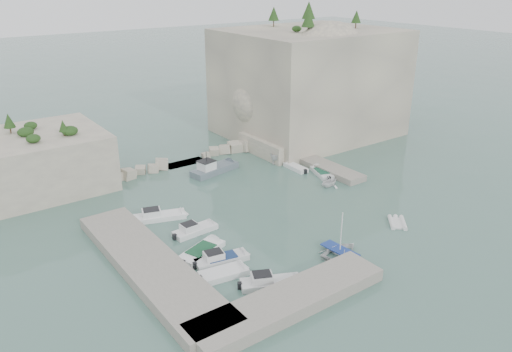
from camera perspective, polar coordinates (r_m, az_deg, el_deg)
ground at (r=55.89m, az=3.62°, el=-4.73°), size 400.00×400.00×0.00m
cliff_east at (r=84.00m, az=6.02°, el=10.55°), size 26.00×22.00×17.00m
cliff_terrace at (r=75.92m, az=2.64°, el=3.72°), size 8.00×10.00×2.50m
outcrop_west at (r=67.93m, az=-23.74°, el=1.56°), size 16.00×14.00×7.00m
quay_west at (r=47.13m, az=-12.02°, el=-9.98°), size 5.00×24.00×1.10m
quay_south at (r=41.91m, az=3.88°, el=-13.99°), size 18.00×4.00×1.10m
ledge_east at (r=70.82m, az=6.97°, el=1.46°), size 3.00×16.00×0.80m
breakwater at (r=72.05m, az=-8.14°, el=2.02°), size 28.00×3.00×1.40m
motorboat_a at (r=56.47m, az=-10.94°, el=-4.83°), size 6.50×3.73×1.40m
motorboat_b at (r=53.04m, az=-6.94°, el=-6.43°), size 5.31×1.99×1.40m
motorboat_c at (r=49.20m, az=-6.27°, el=-8.85°), size 6.02×3.98×0.70m
motorboat_d at (r=47.80m, az=-3.93°, el=-9.77°), size 5.82×2.69×1.40m
motorboat_e at (r=45.81m, az=-3.73°, el=-11.32°), size 5.01×2.69×0.70m
motorboat_f at (r=44.50m, az=1.70°, el=-12.41°), size 5.97×4.05×1.40m
rowboat at (r=49.54m, az=9.54°, el=-8.81°), size 4.51×3.38×0.89m
inflatable_dinghy at (r=56.46m, az=15.84°, el=-5.31°), size 3.37×3.49×0.44m
tender_east_a at (r=64.42m, az=8.35°, el=-1.15°), size 3.06×2.69×1.53m
tender_east_b at (r=67.93m, az=7.52°, el=0.15°), size 3.22×5.21×0.70m
tender_east_c at (r=69.42m, az=4.56°, el=0.77°), size 1.50×4.39×0.70m
tender_east_d at (r=72.12m, az=3.38°, el=1.64°), size 5.31×2.30×2.00m
work_boat at (r=68.40m, az=-4.74°, el=0.43°), size 8.02×3.70×2.20m
rowboat_mast at (r=48.30m, az=9.73°, el=-6.22°), size 0.10×0.10×4.20m
vegetation at (r=80.38m, az=2.72°, el=16.92°), size 53.48×13.88×13.40m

